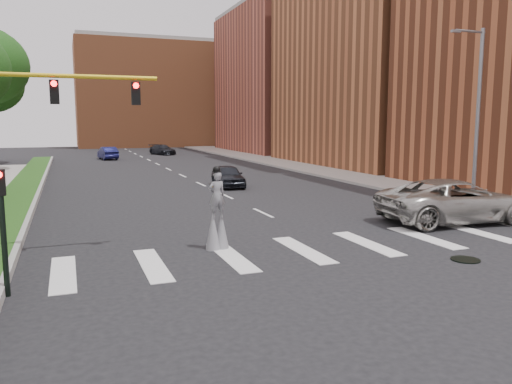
% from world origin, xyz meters
% --- Properties ---
extents(ground_plane, '(160.00, 160.00, 0.00)m').
position_xyz_m(ground_plane, '(0.00, 0.00, 0.00)').
color(ground_plane, black).
rests_on(ground_plane, ground).
extents(grass_median, '(2.00, 60.00, 0.25)m').
position_xyz_m(grass_median, '(-11.50, 20.00, 0.12)').
color(grass_median, '#1C4313').
rests_on(grass_median, ground).
extents(median_curb, '(0.20, 60.00, 0.28)m').
position_xyz_m(median_curb, '(-10.45, 20.00, 0.14)').
color(median_curb, gray).
rests_on(median_curb, ground).
extents(sidewalk_right, '(5.00, 90.00, 0.18)m').
position_xyz_m(sidewalk_right, '(12.50, 25.00, 0.09)').
color(sidewalk_right, gray).
rests_on(sidewalk_right, ground).
extents(manhole, '(0.90, 0.90, 0.04)m').
position_xyz_m(manhole, '(3.00, -2.00, 0.02)').
color(manhole, black).
rests_on(manhole, ground).
extents(building_mid, '(16.00, 22.00, 24.00)m').
position_xyz_m(building_mid, '(22.00, 30.00, 12.00)').
color(building_mid, '#A65B34').
rests_on(building_mid, ground).
extents(building_far, '(16.00, 22.00, 20.00)m').
position_xyz_m(building_far, '(22.00, 54.00, 10.00)').
color(building_far, '#AE5340').
rests_on(building_far, ground).
extents(building_backdrop, '(26.00, 14.00, 18.00)m').
position_xyz_m(building_backdrop, '(6.00, 78.00, 9.00)').
color(building_backdrop, '#A65B34').
rests_on(building_backdrop, ground).
extents(streetlight, '(2.05, 0.20, 9.00)m').
position_xyz_m(streetlight, '(10.90, 6.00, 4.90)').
color(streetlight, slate).
rests_on(streetlight, ground).
extents(traffic_signal, '(5.30, 0.23, 6.20)m').
position_xyz_m(traffic_signal, '(-9.78, 3.00, 4.15)').
color(traffic_signal, black).
rests_on(traffic_signal, ground).
extents(secondary_signal, '(0.25, 0.21, 3.23)m').
position_xyz_m(secondary_signal, '(-10.30, -0.50, 1.95)').
color(secondary_signal, black).
rests_on(secondary_signal, ground).
extents(stilt_performer, '(0.84, 0.57, 2.89)m').
position_xyz_m(stilt_performer, '(-4.00, 2.17, 1.12)').
color(stilt_performer, '#2F1F13').
rests_on(stilt_performer, ground).
extents(suv_crossing, '(7.05, 3.69, 1.89)m').
position_xyz_m(suv_crossing, '(7.08, 3.00, 0.95)').
color(suv_crossing, '#AAA8A0').
rests_on(suv_crossing, ground).
extents(car_near, '(2.12, 4.47, 1.48)m').
position_xyz_m(car_near, '(1.39, 18.02, 0.74)').
color(car_near, black).
rests_on(car_near, ground).
extents(car_mid, '(2.17, 4.64, 1.47)m').
position_xyz_m(car_mid, '(-4.32, 46.52, 0.74)').
color(car_mid, '#15164A').
rests_on(car_mid, ground).
extents(car_far, '(3.44, 4.98, 1.34)m').
position_xyz_m(car_far, '(3.18, 52.79, 0.67)').
color(car_far, black).
rests_on(car_far, ground).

